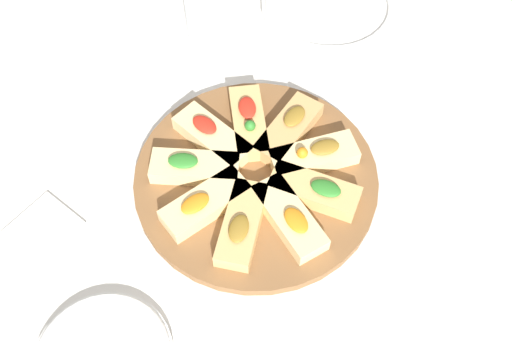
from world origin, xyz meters
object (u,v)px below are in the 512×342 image
object	(u,v)px
water_glass	(206,19)
napkin_stack	(40,230)
serving_board	(256,178)
plate_left	(328,5)

from	to	relation	value
water_glass	napkin_stack	world-z (taller)	water_glass
serving_board	napkin_stack	distance (m)	0.33
serving_board	water_glass	world-z (taller)	water_glass
water_glass	plate_left	bearing A→B (deg)	147.09
plate_left	water_glass	bearing A→B (deg)	-32.91
water_glass	serving_board	bearing A→B (deg)	54.23
plate_left	water_glass	xyz separation A→B (m)	(0.20, -0.13, 0.03)
serving_board	napkin_stack	size ratio (longest dim) A/B	3.69
water_glass	napkin_stack	size ratio (longest dim) A/B	0.84
water_glass	napkin_stack	xyz separation A→B (m)	(0.45, 0.07, -0.04)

